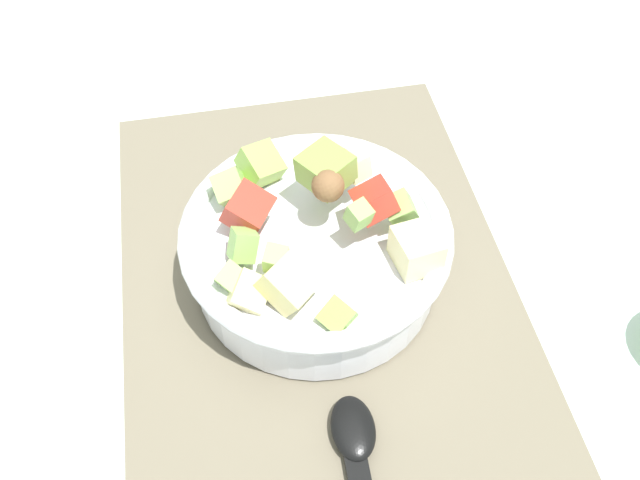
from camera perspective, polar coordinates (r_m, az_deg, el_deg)
ground_plane at (r=0.66m, az=-0.41°, el=-2.67°), size 2.40×2.40×0.00m
placemat at (r=0.66m, az=-0.41°, el=-2.52°), size 0.50×0.36×0.01m
salad_bowl at (r=0.62m, az=-0.04°, el=-0.47°), size 0.24×0.24×0.13m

